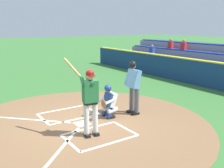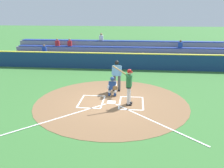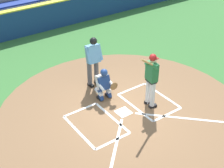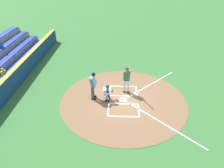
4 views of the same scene
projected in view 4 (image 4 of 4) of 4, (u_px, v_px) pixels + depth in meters
name	position (u px, v px, depth m)	size (l,w,h in m)	color
ground_plane	(123.00, 100.00, 13.03)	(120.00, 120.00, 0.00)	#387033
dirt_circle	(123.00, 100.00, 13.03)	(8.00, 8.00, 0.01)	brown
home_plate_and_chalk	(137.00, 100.00, 12.99)	(7.93, 4.91, 0.01)	white
batter	(127.00, 78.00, 13.24)	(1.00, 0.62, 2.13)	silver
catcher	(107.00, 92.00, 12.73)	(0.59, 0.62, 1.13)	black
plate_umpire	(93.00, 84.00, 12.65)	(0.59, 0.42, 1.86)	#4C4C51
baseball	(125.00, 92.00, 13.79)	(0.07, 0.07, 0.07)	white
backstop_wall	(5.00, 89.00, 12.94)	(22.00, 0.36, 1.31)	navy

